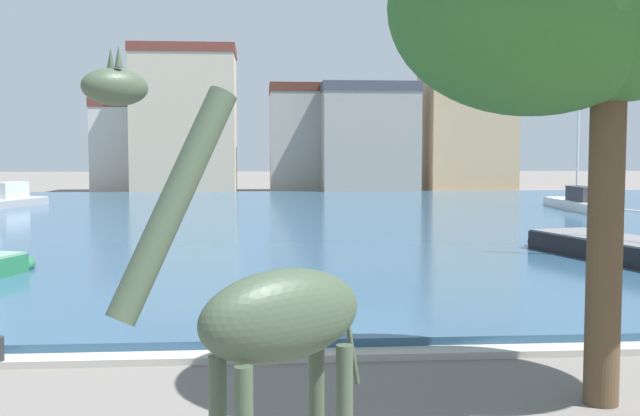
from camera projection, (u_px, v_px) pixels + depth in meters
harbor_water at (309, 218)px, 38.46m from camera, size 82.07×51.70×0.26m
quay_edge_coping at (407, 353)px, 12.51m from camera, size 82.07×0.50×0.12m
giraffe_statue at (269, 328)px, 5.63m from camera, size 2.08×1.60×4.05m
sailboat_white at (576, 204)px, 42.92m from camera, size 2.25×9.50×8.06m
sailboat_black at (604, 250)px, 22.99m from camera, size 3.63×7.46×6.66m
shade_tree at (603, 2)px, 9.79m from camera, size 5.87×3.87×6.80m
townhouse_tall_gabled at (138, 146)px, 68.69m from camera, size 7.96×5.38×8.38m
townhouse_narrow_midrow at (185, 120)px, 65.41m from camera, size 8.97×5.99×12.75m
townhouse_corner_house at (303, 138)px, 68.50m from camera, size 6.17×5.65×9.73m
townhouse_end_terrace at (367, 139)px, 66.52m from camera, size 8.46×7.28×9.58m
townhouse_wide_warehouse at (466, 118)px, 69.75m from camera, size 8.01×7.36×13.60m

